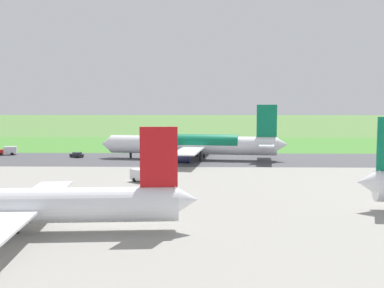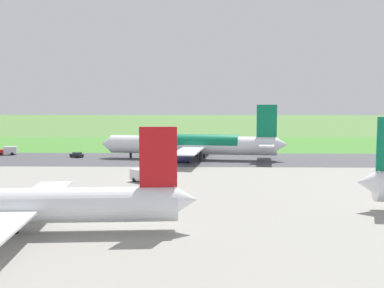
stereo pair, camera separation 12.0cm
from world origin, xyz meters
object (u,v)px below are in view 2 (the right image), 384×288
airliner_main (193,145)px  airliner_parked_mid (17,205)px  service_truck_baggage (142,176)px  service_truck_fuel (8,151)px  no_stopping_sign (182,141)px  traffic_cone_orange (169,145)px  service_car_ops (77,155)px

airliner_main → airliner_parked_mid: 78.73m
service_truck_baggage → service_truck_fuel: size_ratio=0.95×
no_stopping_sign → traffic_cone_orange: size_ratio=4.63×
service_truck_baggage → no_stopping_sign: bearing=-93.3°
airliner_main → service_truck_baggage: bearing=75.3°
traffic_cone_orange → service_truck_fuel: bearing=32.6°
service_truck_fuel → airliner_parked_mid: bearing=113.4°
service_truck_fuel → service_truck_baggage: bearing=135.3°
service_truck_baggage → service_car_ops: bearing=-59.0°
service_truck_baggage → airliner_parked_mid: bearing=73.9°
airliner_main → service_truck_fuel: bearing=-9.7°
airliner_parked_mid → traffic_cone_orange: (-11.10, -116.57, -3.46)m
service_truck_baggage → service_car_ops: (24.90, -41.52, -0.56)m
service_truck_baggage → no_stopping_sign: (-4.77, -82.50, 0.11)m
service_truck_baggage → service_car_ops: 48.42m
traffic_cone_orange → airliner_parked_mid: bearing=84.6°
service_truck_baggage → traffic_cone_orange: bearing=-90.1°
airliner_parked_mid → traffic_cone_orange: size_ratio=85.32×
service_car_ops → airliner_main: bearing=173.8°
airliner_main → traffic_cone_orange: 42.03m
traffic_cone_orange → airliner_main: bearing=103.5°
airliner_main → no_stopping_sign: airliner_main is taller
airliner_main → service_car_ops: size_ratio=11.95×
airliner_parked_mid → no_stopping_sign: 121.74m
service_car_ops → traffic_cone_orange: bearing=-124.1°
service_truck_baggage → no_stopping_sign: 82.64m
service_truck_baggage → airliner_main: bearing=-104.7°
traffic_cone_orange → service_car_ops: bearing=55.9°
airliner_main → traffic_cone_orange: bearing=-76.5°
service_truck_fuel → no_stopping_sign: bearing=-146.6°
airliner_main → airliner_parked_mid: airliner_main is taller
service_car_ops → no_stopping_sign: 50.60m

